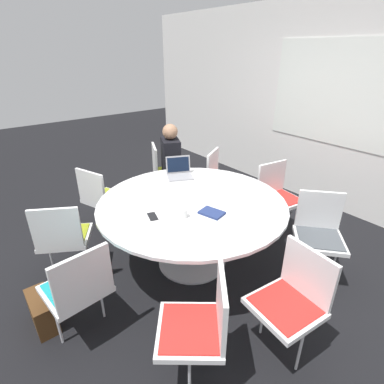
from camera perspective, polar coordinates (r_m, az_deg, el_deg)
ground_plane at (r=3.30m, az=0.00°, el=-13.14°), size 16.00×16.00×0.00m
wall_back at (r=4.52m, az=25.29°, el=14.15°), size 8.00×0.07×2.70m
conference_table at (r=2.96m, az=0.00°, el=-3.82°), size 1.82×1.82×0.73m
chair_0 at (r=4.36m, az=-5.33°, el=4.47°), size 0.58×0.57×0.85m
chair_1 at (r=3.69m, az=-16.90°, el=-0.61°), size 0.56×0.54×0.85m
chair_2 at (r=3.06m, az=-23.38°, el=-7.49°), size 0.58×0.59×0.85m
chair_3 at (r=2.44m, az=-20.85°, el=-16.34°), size 0.46×0.48×0.85m
chair_4 at (r=2.07m, az=1.63°, el=-23.55°), size 0.61×0.60×0.85m
chair_5 at (r=2.33m, az=18.61°, el=-18.29°), size 0.48×0.47×0.85m
chair_6 at (r=3.13m, az=23.05°, el=-6.65°), size 0.61×0.61×0.85m
chair_7 at (r=3.74m, az=15.98°, el=-0.13°), size 0.48×0.50×0.85m
chair_8 at (r=4.07m, az=5.60°, el=2.89°), size 0.58×0.59×0.85m
person_0 at (r=4.08m, az=-3.82°, el=5.96°), size 0.42×0.36×1.20m
laptop at (r=3.48m, az=-2.44°, el=3.91°), size 0.36×0.37×0.21m
spiral_notebook at (r=2.69m, az=3.79°, el=-3.96°), size 0.24×0.20×0.02m
coffee_cup at (r=2.62m, az=-1.75°, el=-3.99°), size 0.08×0.08×0.08m
cell_phone at (r=2.66m, az=-7.52°, el=-4.63°), size 0.15×0.11×0.01m
handbag at (r=2.89m, az=-26.61°, el=-19.64°), size 0.36×0.16×0.28m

